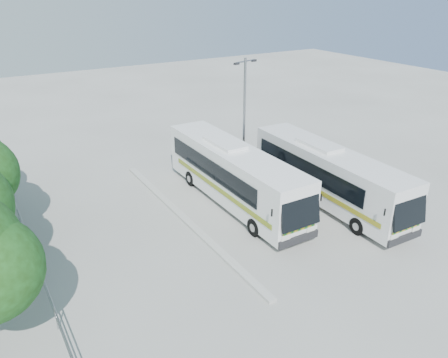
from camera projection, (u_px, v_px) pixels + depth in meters
ground at (239, 224)px, 23.31m from camera, size 100.00×100.00×0.00m
kerb_divider at (184, 218)px, 23.75m from camera, size 0.40×16.00×0.15m
railing at (24, 229)px, 21.38m from camera, size 0.06×22.00×1.00m
coach_main at (234, 174)px, 24.95m from camera, size 2.55×11.87×3.29m
coach_adjacent at (328, 174)px, 25.02m from camera, size 2.77×11.52×3.18m
lamppost at (244, 116)px, 26.96m from camera, size 1.87×0.66×7.76m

